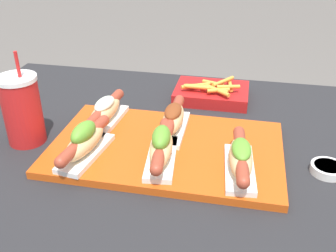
{
  "coord_description": "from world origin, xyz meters",
  "views": [
    {
      "loc": [
        0.11,
        -0.81,
        1.22
      ],
      "look_at": [
        -0.05,
        -0.03,
        0.77
      ],
      "focal_mm": 42.0,
      "sensor_mm": 36.0,
      "label": 1
    }
  ],
  "objects_px": {
    "hot_dog_0": "(84,142)",
    "hot_dog_1": "(161,147)",
    "fries_basket": "(212,93)",
    "serving_tray": "(166,148)",
    "hot_dog_2": "(241,158)",
    "hot_dog_3": "(105,111)",
    "sauce_bowl": "(328,169)",
    "drink_cup": "(22,110)",
    "hot_dog_4": "(173,119)"
  },
  "relations": [
    {
      "from": "hot_dog_0",
      "to": "hot_dog_1",
      "type": "distance_m",
      "value": 0.17
    },
    {
      "from": "hot_dog_0",
      "to": "fries_basket",
      "type": "bearing_deg",
      "value": 58.35
    },
    {
      "from": "serving_tray",
      "to": "hot_dog_2",
      "type": "relative_size",
      "value": 2.51
    },
    {
      "from": "hot_dog_0",
      "to": "serving_tray",
      "type": "bearing_deg",
      "value": 25.05
    },
    {
      "from": "hot_dog_3",
      "to": "fries_basket",
      "type": "height_order",
      "value": "hot_dog_3"
    },
    {
      "from": "serving_tray",
      "to": "sauce_bowl",
      "type": "height_order",
      "value": "same"
    },
    {
      "from": "hot_dog_2",
      "to": "fries_basket",
      "type": "distance_m",
      "value": 0.4
    },
    {
      "from": "hot_dog_1",
      "to": "sauce_bowl",
      "type": "relative_size",
      "value": 2.94
    },
    {
      "from": "serving_tray",
      "to": "sauce_bowl",
      "type": "relative_size",
      "value": 7.4
    },
    {
      "from": "serving_tray",
      "to": "hot_dog_3",
      "type": "bearing_deg",
      "value": 156.8
    },
    {
      "from": "hot_dog_0",
      "to": "drink_cup",
      "type": "relative_size",
      "value": 0.92
    },
    {
      "from": "serving_tray",
      "to": "hot_dog_3",
      "type": "relative_size",
      "value": 2.51
    },
    {
      "from": "drink_cup",
      "to": "hot_dog_1",
      "type": "bearing_deg",
      "value": -7.25
    },
    {
      "from": "hot_dog_1",
      "to": "sauce_bowl",
      "type": "distance_m",
      "value": 0.36
    },
    {
      "from": "hot_dog_3",
      "to": "hot_dog_4",
      "type": "xyz_separation_m",
      "value": [
        0.18,
        -0.01,
        0.0
      ]
    },
    {
      "from": "hot_dog_0",
      "to": "sauce_bowl",
      "type": "relative_size",
      "value": 2.93
    },
    {
      "from": "sauce_bowl",
      "to": "fries_basket",
      "type": "distance_m",
      "value": 0.43
    },
    {
      "from": "serving_tray",
      "to": "hot_dog_0",
      "type": "xyz_separation_m",
      "value": [
        -0.17,
        -0.08,
        0.04
      ]
    },
    {
      "from": "drink_cup",
      "to": "serving_tray",
      "type": "bearing_deg",
      "value": 3.34
    },
    {
      "from": "hot_dog_2",
      "to": "fries_basket",
      "type": "height_order",
      "value": "hot_dog_2"
    },
    {
      "from": "serving_tray",
      "to": "fries_basket",
      "type": "relative_size",
      "value": 2.49
    },
    {
      "from": "hot_dog_1",
      "to": "drink_cup",
      "type": "xyz_separation_m",
      "value": [
        -0.35,
        0.04,
        0.03
      ]
    },
    {
      "from": "hot_dog_1",
      "to": "fries_basket",
      "type": "relative_size",
      "value": 0.99
    },
    {
      "from": "fries_basket",
      "to": "hot_dog_4",
      "type": "bearing_deg",
      "value": -106.09
    },
    {
      "from": "hot_dog_3",
      "to": "sauce_bowl",
      "type": "bearing_deg",
      "value": -9.28
    },
    {
      "from": "hot_dog_2",
      "to": "drink_cup",
      "type": "distance_m",
      "value": 0.52
    },
    {
      "from": "hot_dog_1",
      "to": "sauce_bowl",
      "type": "height_order",
      "value": "hot_dog_1"
    },
    {
      "from": "hot_dog_3",
      "to": "drink_cup",
      "type": "height_order",
      "value": "drink_cup"
    },
    {
      "from": "hot_dog_4",
      "to": "fries_basket",
      "type": "bearing_deg",
      "value": 73.91
    },
    {
      "from": "hot_dog_0",
      "to": "fries_basket",
      "type": "height_order",
      "value": "hot_dog_0"
    },
    {
      "from": "fries_basket",
      "to": "hot_dog_0",
      "type": "bearing_deg",
      "value": -121.65
    },
    {
      "from": "hot_dog_3",
      "to": "drink_cup",
      "type": "distance_m",
      "value": 0.2
    },
    {
      "from": "serving_tray",
      "to": "drink_cup",
      "type": "bearing_deg",
      "value": -176.66
    },
    {
      "from": "hot_dog_2",
      "to": "sauce_bowl",
      "type": "relative_size",
      "value": 2.94
    },
    {
      "from": "hot_dog_1",
      "to": "hot_dog_2",
      "type": "bearing_deg",
      "value": -2.09
    },
    {
      "from": "hot_dog_3",
      "to": "drink_cup",
      "type": "relative_size",
      "value": 0.93
    },
    {
      "from": "sauce_bowl",
      "to": "hot_dog_3",
      "type": "bearing_deg",
      "value": 170.72
    },
    {
      "from": "hot_dog_1",
      "to": "hot_dog_2",
      "type": "xyz_separation_m",
      "value": [
        0.17,
        -0.01,
        -0.0
      ]
    },
    {
      "from": "hot_dog_4",
      "to": "sauce_bowl",
      "type": "height_order",
      "value": "hot_dog_4"
    },
    {
      "from": "hot_dog_4",
      "to": "drink_cup",
      "type": "xyz_separation_m",
      "value": [
        -0.35,
        -0.09,
        0.03
      ]
    },
    {
      "from": "hot_dog_4",
      "to": "serving_tray",
      "type": "bearing_deg",
      "value": -92.36
    },
    {
      "from": "drink_cup",
      "to": "hot_dog_4",
      "type": "bearing_deg",
      "value": 14.31
    },
    {
      "from": "serving_tray",
      "to": "hot_dog_2",
      "type": "distance_m",
      "value": 0.19
    },
    {
      "from": "hot_dog_3",
      "to": "sauce_bowl",
      "type": "relative_size",
      "value": 2.94
    },
    {
      "from": "hot_dog_3",
      "to": "fries_basket",
      "type": "distance_m",
      "value": 0.34
    },
    {
      "from": "hot_dog_2",
      "to": "hot_dog_0",
      "type": "bearing_deg",
      "value": -178.65
    },
    {
      "from": "hot_dog_2",
      "to": "hot_dog_3",
      "type": "height_order",
      "value": "same"
    },
    {
      "from": "hot_dog_3",
      "to": "hot_dog_4",
      "type": "height_order",
      "value": "same"
    },
    {
      "from": "hot_dog_0",
      "to": "hot_dog_2",
      "type": "relative_size",
      "value": 1.0
    },
    {
      "from": "hot_dog_3",
      "to": "hot_dog_4",
      "type": "distance_m",
      "value": 0.18
    }
  ]
}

